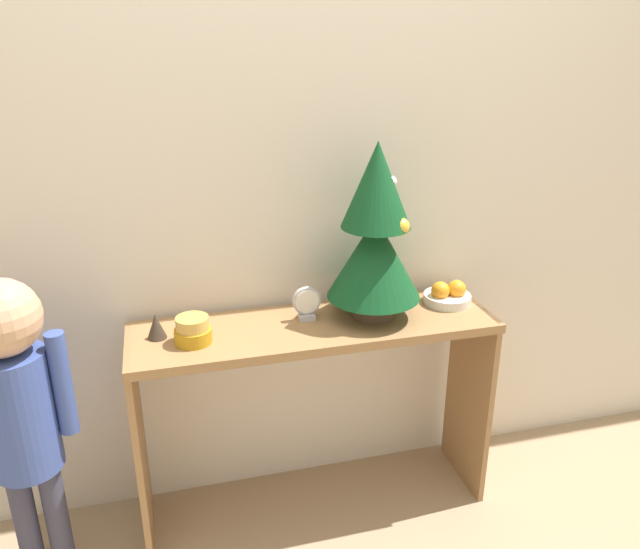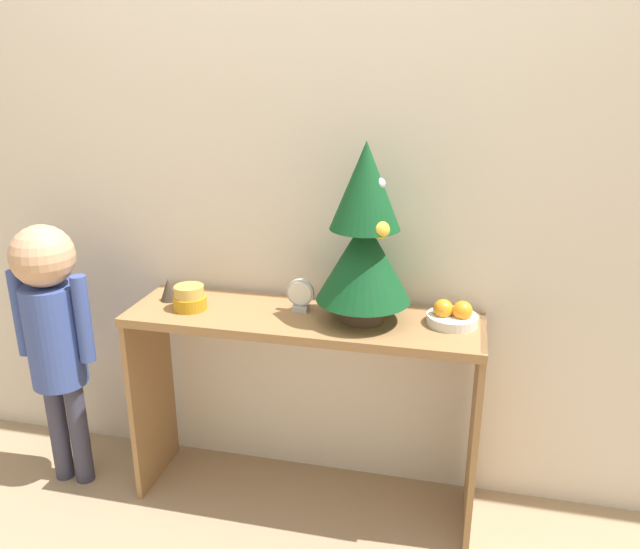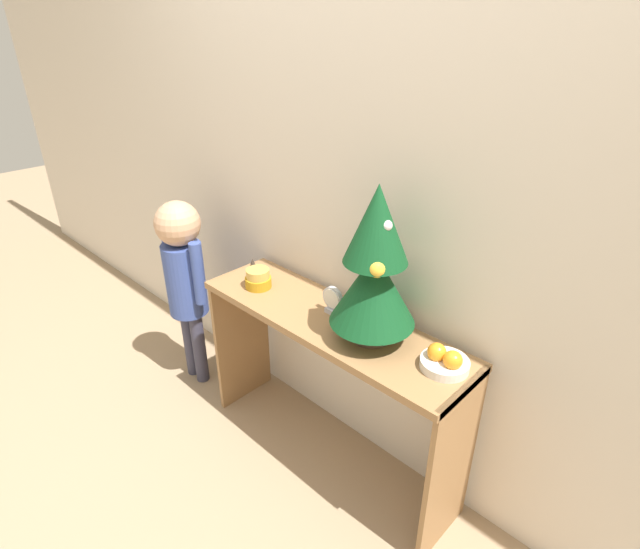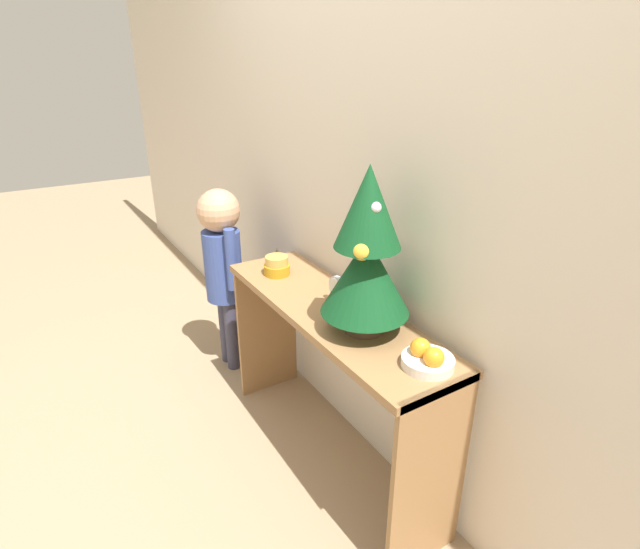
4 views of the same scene
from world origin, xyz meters
The scene contains 9 objects.
ground_plane centered at (0.00, 0.00, 0.00)m, with size 12.00×12.00×0.00m, color #997F60.
back_wall centered at (0.00, 0.38, 1.25)m, with size 7.00×0.05×2.50m, color beige.
console_table centered at (0.00, 0.17, 0.56)m, with size 1.18×0.34×0.72m.
mini_tree centered at (0.20, 0.18, 1.00)m, with size 0.30×0.30×0.58m.
fruit_bowl centered at (0.48, 0.21, 0.75)m, with size 0.16×0.16×0.08m.
singing_bowl centered at (-0.39, 0.14, 0.76)m, with size 0.11×0.11×0.08m.
desk_clock centered at (-0.02, 0.21, 0.78)m, with size 0.09×0.04×0.11m.
figurine centered at (-0.49, 0.20, 0.76)m, with size 0.06×0.06×0.08m.
child_figure centered at (-0.88, 0.07, 0.65)m, with size 0.30×0.22×1.00m.
Camera 2 is at (0.49, -1.67, 1.52)m, focal length 35.00 mm.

